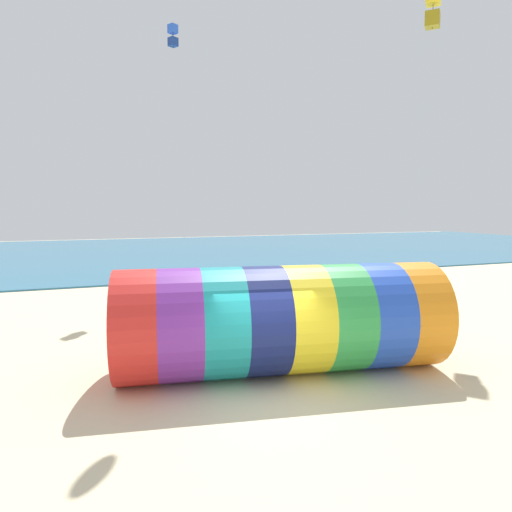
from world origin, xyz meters
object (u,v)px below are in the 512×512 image
(giant_inflatable_tube, at_px, (282,319))
(kite_handler, at_px, (431,326))
(kite_yellow_box, at_px, (433,8))
(bystander_near_water, at_px, (201,285))
(cooler_box, at_px, (425,352))
(kite_blue_box, at_px, (173,36))

(giant_inflatable_tube, height_order, kite_handler, giant_inflatable_tube)
(kite_handler, height_order, kite_yellow_box, kite_yellow_box)
(kite_handler, height_order, bystander_near_water, kite_handler)
(giant_inflatable_tube, bearing_deg, kite_yellow_box, 29.00)
(kite_handler, bearing_deg, bystander_near_water, 115.49)
(bystander_near_water, relative_size, cooler_box, 2.97)
(bystander_near_water, distance_m, cooler_box, 11.84)
(kite_handler, relative_size, kite_yellow_box, 0.96)
(cooler_box, bearing_deg, kite_yellow_box, 50.23)
(giant_inflatable_tube, distance_m, kite_yellow_box, 15.64)
(kite_blue_box, bearing_deg, bystander_near_water, -82.13)
(kite_blue_box, height_order, bystander_near_water, kite_blue_box)
(kite_handler, distance_m, kite_blue_box, 19.89)
(giant_inflatable_tube, height_order, kite_blue_box, kite_blue_box)
(kite_yellow_box, bearing_deg, giant_inflatable_tube, -151.00)
(kite_yellow_box, bearing_deg, kite_blue_box, 136.41)
(kite_blue_box, xyz_separation_m, bystander_near_water, (0.49, -3.55, -12.99))
(giant_inflatable_tube, relative_size, cooler_box, 17.98)
(kite_blue_box, distance_m, cooler_box, 20.48)
(giant_inflatable_tube, bearing_deg, kite_handler, 0.69)
(kite_blue_box, relative_size, kite_yellow_box, 0.72)
(kite_handler, height_order, kite_blue_box, kite_blue_box)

